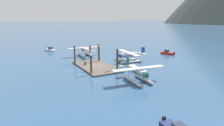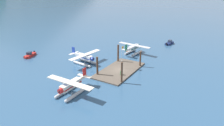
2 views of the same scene
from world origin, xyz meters
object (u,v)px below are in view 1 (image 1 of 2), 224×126
(flagpole, at_px, (98,52))
(boat_red_open_north, at_px, (167,53))
(fuel_drum, at_px, (85,63))
(seaplane_white_bow_centre, at_px, (129,56))
(mooring_buoy, at_px, (144,78))
(boat_white_open_sw, at_px, (50,50))
(seaplane_silver_stbd_fwd, at_px, (138,73))
(seaplane_cream_port_fwd, at_px, (85,51))

(flagpole, bearing_deg, boat_red_open_north, 101.88)
(fuel_drum, bearing_deg, boat_red_open_north, 94.31)
(seaplane_white_bow_centre, bearing_deg, mooring_buoy, -22.13)
(boat_white_open_sw, bearing_deg, fuel_drum, 7.40)
(mooring_buoy, relative_size, seaplane_silver_stbd_fwd, 0.07)
(seaplane_silver_stbd_fwd, distance_m, boat_red_open_north, 30.62)
(seaplane_cream_port_fwd, bearing_deg, mooring_buoy, 3.72)
(seaplane_white_bow_centre, relative_size, boat_red_open_north, 2.24)
(fuel_drum, bearing_deg, flagpole, 27.53)
(seaplane_cream_port_fwd, bearing_deg, seaplane_white_bow_centre, 28.63)
(fuel_drum, xyz_separation_m, seaplane_silver_stbd_fwd, (15.87, 4.43, 0.84))
(seaplane_silver_stbd_fwd, distance_m, boat_white_open_sw, 43.06)
(mooring_buoy, relative_size, boat_white_open_sw, 0.16)
(fuel_drum, xyz_separation_m, seaplane_cream_port_fwd, (-11.96, 4.39, 0.84))
(seaplane_cream_port_fwd, height_order, boat_white_open_sw, seaplane_cream_port_fwd)
(flagpole, xyz_separation_m, mooring_buoy, (11.96, 4.33, -3.48))
(fuel_drum, xyz_separation_m, boat_white_open_sw, (-26.44, -3.44, -0.25))
(seaplane_silver_stbd_fwd, bearing_deg, seaplane_cream_port_fwd, -179.92)
(mooring_buoy, height_order, seaplane_white_bow_centre, seaplane_white_bow_centre)
(mooring_buoy, bearing_deg, seaplane_silver_stbd_fwd, -77.91)
(mooring_buoy, bearing_deg, seaplane_white_bow_centre, 157.87)
(seaplane_cream_port_fwd, distance_m, boat_white_open_sw, 16.50)
(flagpole, distance_m, fuel_drum, 5.06)
(seaplane_white_bow_centre, bearing_deg, seaplane_silver_stbd_fwd, -27.41)
(fuel_drum, height_order, mooring_buoy, fuel_drum)
(boat_red_open_north, bearing_deg, boat_white_open_sw, -126.68)
(seaplane_silver_stbd_fwd, distance_m, seaplane_white_bow_centre, 16.04)
(seaplane_white_bow_centre, xyz_separation_m, boat_white_open_sw, (-28.08, -15.25, -1.09))
(boat_white_open_sw, bearing_deg, seaplane_cream_port_fwd, 28.37)
(seaplane_white_bow_centre, xyz_separation_m, boat_red_open_north, (-3.83, 17.31, -1.09))
(mooring_buoy, relative_size, seaplane_cream_port_fwd, 0.07)
(seaplane_cream_port_fwd, xyz_separation_m, seaplane_white_bow_centre, (13.60, 7.42, 0.00))
(mooring_buoy, height_order, boat_red_open_north, boat_red_open_north)
(mooring_buoy, distance_m, boat_red_open_north, 28.98)
(mooring_buoy, xyz_separation_m, seaplane_silver_stbd_fwd, (0.37, -1.75, 1.22))
(seaplane_white_bow_centre, relative_size, boat_white_open_sw, 2.30)
(seaplane_white_bow_centre, distance_m, boat_red_open_north, 17.76)
(fuel_drum, bearing_deg, seaplane_white_bow_centre, 82.12)
(fuel_drum, height_order, seaplane_white_bow_centre, seaplane_white_bow_centre)
(mooring_buoy, bearing_deg, seaplane_cream_port_fwd, -176.28)
(fuel_drum, xyz_separation_m, mooring_buoy, (15.50, 6.17, -0.38))
(seaplane_silver_stbd_fwd, height_order, boat_red_open_north, seaplane_silver_stbd_fwd)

